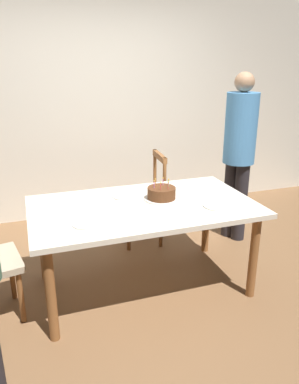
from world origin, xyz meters
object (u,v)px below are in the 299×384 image
Objects in this scene: plate_near_celebrant at (87,223)px; plate_far_side at (125,196)px; plate_near_guest at (217,206)px; dining_table at (144,214)px; birthday_cake at (161,194)px; person_guest at (239,148)px; chair_spindle_back at (144,201)px.

plate_far_side is at bearing 48.89° from plate_near_celebrant.
plate_far_side is at bearing 143.62° from plate_near_guest.
dining_table is 8.06× the size of plate_far_side.
plate_near_guest is at bearing -38.69° from birthday_cake.
birthday_cake is 1.20m from person_guest.
birthday_cake is at bearing -32.99° from plate_far_side.
chair_spindle_back is 0.55× the size of person_guest.
chair_spindle_back is 1.12m from person_guest.
plate_far_side is 0.23× the size of chair_spindle_back.
person_guest reaches higher than plate_far_side.
plate_near_celebrant is 1.92m from person_guest.
birthday_cake is 0.32m from plate_far_side.
birthday_cake is at bearing -152.72° from person_guest.
birthday_cake is 0.85m from chair_spindle_back.
person_guest is (0.95, -0.23, 0.54)m from chair_spindle_back.
plate_near_celebrant is at bearing -131.11° from plate_far_side.
plate_far_side is at bearing 147.01° from birthday_cake.
person_guest is at bearing -13.35° from chair_spindle_back.
dining_table is at bearing -108.04° from chair_spindle_back.
plate_near_celebrant is at bearing -154.88° from dining_table.
plate_far_side is (-0.26, 0.17, -0.04)m from birthday_cake.
dining_table is 0.59m from plate_near_guest.
birthday_cake is 1.27× the size of plate_far_side.
chair_spindle_back is (0.76, 1.05, -0.30)m from plate_near_celebrant.
person_guest is at bearing 25.83° from plate_near_celebrant.
dining_table is 1.02× the size of person_guest.
plate_near_celebrant and plate_far_side have the same top height.
birthday_cake is 0.16× the size of person_guest.
plate_near_celebrant is (-0.66, -0.29, -0.04)m from birthday_cake.
chair_spindle_back is at bearing 166.65° from person_guest.
person_guest is (0.69, 0.83, 0.24)m from plate_near_guest.
person_guest reaches higher than dining_table.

